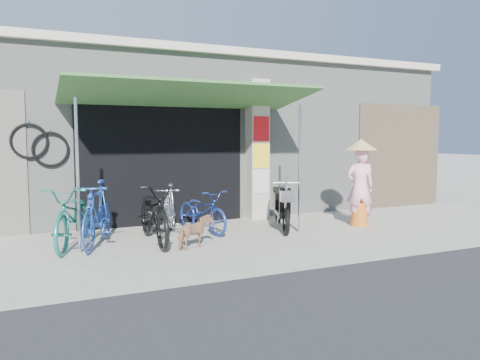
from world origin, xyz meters
name	(u,v)px	position (x,y,z in m)	size (l,w,h in m)	color
ground	(276,245)	(0.00, 0.00, 0.00)	(80.00, 80.00, 0.00)	#B0AC9F
bicycle_shop	(182,135)	(0.00, 5.09, 1.83)	(12.30, 5.30, 3.66)	gray
shop_pillar	(257,150)	(0.85, 2.45, 1.50)	(0.42, 0.44, 3.00)	#BAAF9F
awning	(191,97)	(-0.90, 1.63, 2.51)	(4.60, 1.88, 2.72)	#32642D
neighbour_right	(399,156)	(5.00, 2.59, 1.30)	(2.60, 0.06, 2.60)	brown
bike_teal	(73,216)	(-3.04, 1.22, 0.50)	(0.67, 1.91, 1.00)	#1A7868
bike_blue	(97,214)	(-2.69, 1.10, 0.53)	(0.50, 1.78, 1.07)	#22469D
bike_black	(155,213)	(-1.78, 0.98, 0.51)	(0.68, 1.94, 1.02)	black
bike_silver	(169,210)	(-1.38, 1.49, 0.46)	(0.43, 1.54, 0.92)	silver
bike_navy	(202,211)	(-0.75, 1.49, 0.40)	(0.54, 1.53, 0.81)	navy
street_dog	(195,232)	(-1.30, 0.29, 0.26)	(0.29, 0.63, 0.53)	tan
moped	(282,206)	(0.76, 1.18, 0.44)	(0.81, 1.64, 0.97)	black
nun	(360,183)	(2.35, 0.82, 0.86)	(0.67, 0.64, 1.74)	#FFABC9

